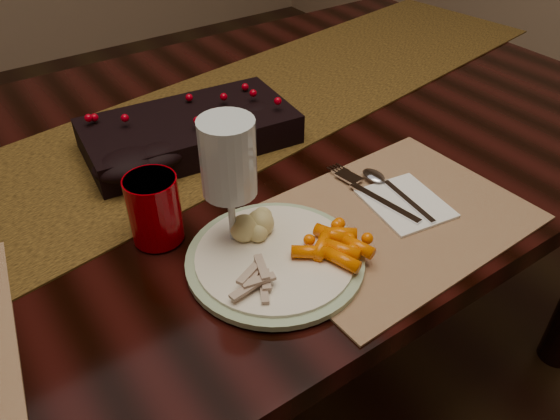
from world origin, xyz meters
TOP-DOWN VIEW (x-y plane):
  - floor at (0.00, 0.00)m, footprint 5.00×5.00m
  - dining_table at (0.00, 0.00)m, footprint 1.80×1.00m
  - table_runner at (0.05, 0.08)m, footprint 1.90×0.68m
  - centerpiece at (-0.01, 0.03)m, footprint 0.39×0.23m
  - placemat_main at (0.14, -0.33)m, footprint 0.42×0.31m
  - dinner_plate at (-0.06, -0.32)m, footprint 0.30×0.30m
  - baby_carrots at (0.00, -0.36)m, footprint 0.10×0.09m
  - mashed_potatoes at (-0.05, -0.26)m, footprint 0.08×0.07m
  - turkey_shreds at (-0.11, -0.35)m, footprint 0.09×0.08m
  - napkin at (0.18, -0.32)m, footprint 0.13×0.14m
  - fork at (0.15, -0.29)m, footprint 0.05×0.17m
  - spoon at (0.19, -0.30)m, footprint 0.05×0.15m
  - red_cup at (-0.17, -0.18)m, footprint 0.10×0.10m
  - wine_glass at (-0.09, -0.25)m, footprint 0.09×0.09m

SIDE VIEW (x-z plane):
  - floor at x=0.00m, z-range 0.00..0.00m
  - dining_table at x=0.00m, z-range 0.00..0.75m
  - table_runner at x=0.05m, z-range 0.75..0.75m
  - placemat_main at x=0.14m, z-range 0.75..0.75m
  - napkin at x=0.18m, z-range 0.75..0.76m
  - dinner_plate at x=-0.06m, z-range 0.75..0.77m
  - spoon at x=0.19m, z-range 0.76..0.76m
  - fork at x=0.15m, z-range 0.76..0.76m
  - turkey_shreds at x=-0.11m, z-range 0.77..0.78m
  - baby_carrots at x=0.00m, z-range 0.77..0.79m
  - mashed_potatoes at x=-0.05m, z-range 0.77..0.81m
  - centerpiece at x=-0.01m, z-range 0.75..0.83m
  - red_cup at x=-0.17m, z-range 0.75..0.86m
  - wine_glass at x=-0.09m, z-range 0.75..0.95m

